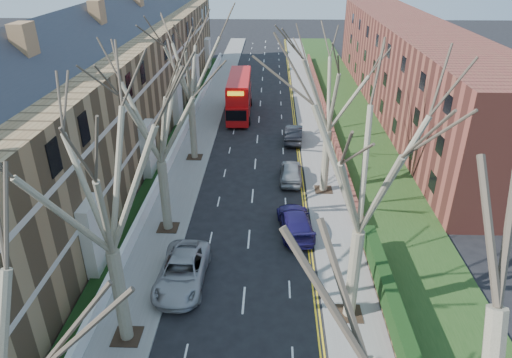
{
  "coord_description": "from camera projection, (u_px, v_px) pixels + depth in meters",
  "views": [
    {
      "loc": [
        1.37,
        -10.61,
        17.66
      ],
      "look_at": [
        0.36,
        18.72,
        2.68
      ],
      "focal_mm": 32.0,
      "sensor_mm": 36.0,
      "label": 1
    }
  ],
  "objects": [
    {
      "name": "pavement_right",
      "position": [
        311.0,
        119.0,
        52.01
      ],
      "size": [
        3.0,
        102.0,
        0.12
      ],
      "primitive_type": "cube",
      "color": "slate",
      "rests_on": "ground"
    },
    {
      "name": "tree_left_mid",
      "position": [
        98.0,
        168.0,
        18.68
      ],
      "size": [
        10.5,
        10.5,
        14.71
      ],
      "color": "#726A51",
      "rests_on": "ground"
    },
    {
      "name": "tree_right_mid",
      "position": [
        368.0,
        152.0,
        20.11
      ],
      "size": [
        10.5,
        10.5,
        14.71
      ],
      "color": "#726A51",
      "rests_on": "ground"
    },
    {
      "name": "car_left_far",
      "position": [
        182.0,
        272.0,
        26.5
      ],
      "size": [
        2.8,
        5.86,
        1.61
      ],
      "primitive_type": "imported",
      "rotation": [
        0.0,
        0.0,
        -0.02
      ],
      "color": "#A2A2A7",
      "rests_on": "ground"
    },
    {
      "name": "terrace_left",
      "position": [
        112.0,
        91.0,
        43.01
      ],
      "size": [
        9.7,
        78.0,
        13.6
      ],
      "color": "olive",
      "rests_on": "ground"
    },
    {
      "name": "flats_right",
      "position": [
        410.0,
        69.0,
        52.98
      ],
      "size": [
        13.97,
        54.0,
        10.0
      ],
      "color": "brown",
      "rests_on": "ground"
    },
    {
      "name": "tree_left_dist",
      "position": [
        188.0,
        55.0,
        38.27
      ],
      "size": [
        10.5,
        10.5,
        14.71
      ],
      "color": "#726A51",
      "rests_on": "ground"
    },
    {
      "name": "car_right_mid",
      "position": [
        291.0,
        172.0,
        38.3
      ],
      "size": [
        2.03,
        4.68,
        1.57
      ],
      "primitive_type": "imported",
      "rotation": [
        0.0,
        0.0,
        3.1
      ],
      "color": "gray",
      "rests_on": "ground"
    },
    {
      "name": "pavement_left",
      "position": [
        207.0,
        118.0,
        52.39
      ],
      "size": [
        3.0,
        102.0,
        0.12
      ],
      "primitive_type": "cube",
      "color": "slate",
      "rests_on": "ground"
    },
    {
      "name": "tree_left_far",
      "position": [
        155.0,
        102.0,
        27.73
      ],
      "size": [
        10.15,
        10.15,
        14.22
      ],
      "color": "#726A51",
      "rests_on": "ground"
    },
    {
      "name": "grass_verge_right",
      "position": [
        351.0,
        119.0,
        51.84
      ],
      "size": [
        6.0,
        102.0,
        0.06
      ],
      "color": "#1E3C16",
      "rests_on": "ground"
    },
    {
      "name": "car_right_far",
      "position": [
        294.0,
        134.0,
        46.04
      ],
      "size": [
        2.04,
        4.92,
        1.58
      ],
      "primitive_type": "imported",
      "rotation": [
        0.0,
        0.0,
        3.06
      ],
      "color": "black",
      "rests_on": "ground"
    },
    {
      "name": "front_wall_left",
      "position": [
        179.0,
        140.0,
        45.06
      ],
      "size": [
        0.3,
        78.0,
        1.0
      ],
      "color": "white",
      "rests_on": "ground"
    },
    {
      "name": "car_right_near",
      "position": [
        295.0,
        222.0,
        31.37
      ],
      "size": [
        2.72,
        5.52,
        1.54
      ],
      "primitive_type": "imported",
      "rotation": [
        0.0,
        0.0,
        3.25
      ],
      "color": "#201856",
      "rests_on": "ground"
    },
    {
      "name": "tree_right_far",
      "position": [
        332.0,
        78.0,
        32.72
      ],
      "size": [
        10.15,
        10.15,
        14.22
      ],
      "color": "#726A51",
      "rests_on": "ground"
    },
    {
      "name": "double_decker_bus",
      "position": [
        239.0,
        96.0,
        52.73
      ],
      "size": [
        2.87,
        10.75,
        4.49
      ],
      "rotation": [
        0.0,
        0.0,
        3.16
      ],
      "color": "#BB0D0F",
      "rests_on": "ground"
    }
  ]
}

